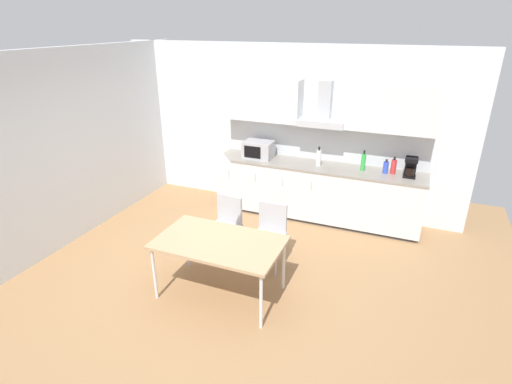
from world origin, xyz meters
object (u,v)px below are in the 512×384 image
microwave (258,150)px  bottle_red (394,167)px  pendant_lamp (215,153)px  bottle_blue (386,167)px  dining_table (219,244)px  coffee_maker (411,167)px  chair_far_right (270,229)px  chair_far_left (226,221)px  bottle_green (363,162)px  bottle_white (319,158)px

microwave → bottle_red: bearing=1.4°
pendant_lamp → bottle_red: bearing=56.1°
bottle_blue → dining_table: 2.94m
coffee_maker → dining_table: bearing=-127.8°
chair_far_right → pendant_lamp: (-0.33, -0.81, 1.24)m
chair_far_right → chair_far_left: (-0.64, -0.00, 0.00)m
chair_far_right → chair_far_left: size_ratio=1.00×
dining_table → bottle_red: bearing=56.1°
bottle_green → pendant_lamp: bearing=-116.5°
bottle_green → dining_table: bottle_green is taller
bottle_red → dining_table: bottle_red is taller
bottle_white → chair_far_left: (-0.86, -1.61, -0.52)m
bottle_white → dining_table: size_ratio=0.21×
coffee_maker → dining_table: size_ratio=0.21×
bottle_white → pendant_lamp: (-0.54, -2.42, 0.72)m
coffee_maker → bottle_blue: coffee_maker is taller
bottle_white → bottle_red: bearing=3.5°
dining_table → microwave: bearing=101.5°
coffee_maker → chair_far_left: coffee_maker is taller
dining_table → pendant_lamp: pendant_lamp is taller
dining_table → bottle_blue: bearing=57.7°
dining_table → pendant_lamp: size_ratio=4.54×
bottle_red → bottle_white: 1.13m
chair_far_left → microwave: bearing=96.2°
bottle_green → chair_far_right: (-0.90, -1.65, -0.52)m
coffee_maker → pendant_lamp: size_ratio=0.94×
chair_far_right → bottle_red: bearing=51.3°
bottle_white → bottle_green: bearing=3.6°
chair_far_left → pendant_lamp: (0.32, -0.81, 1.24)m
bottle_red → chair_far_left: 2.65m
bottle_blue → pendant_lamp: size_ratio=0.68×
microwave → chair_far_right: size_ratio=0.55×
microwave → bottle_red: (2.16, 0.05, -0.03)m
bottle_blue → bottle_red: size_ratio=0.83×
bottle_blue → chair_far_right: bottle_blue is taller
bottle_blue → bottle_white: bearing=-177.3°
bottle_red → microwave: bearing=-178.6°
coffee_maker → pendant_lamp: (-1.91, -2.46, 0.70)m
pendant_lamp → chair_far_right: bearing=68.1°
microwave → bottle_white: bearing=-0.8°
coffee_maker → chair_far_left: (-2.22, -1.65, -0.54)m
bottle_green → chair_far_left: 2.32m
bottle_blue → chair_far_left: bottle_blue is taller
coffee_maker → bottle_green: bottle_green is taller
microwave → dining_table: microwave is taller
chair_far_left → pendant_lamp: pendant_lamp is taller
bottle_green → dining_table: bearing=-116.5°
bottle_white → chair_far_right: 1.70m
microwave → bottle_red: microwave is taller
bottle_white → microwave: bearing=179.2°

